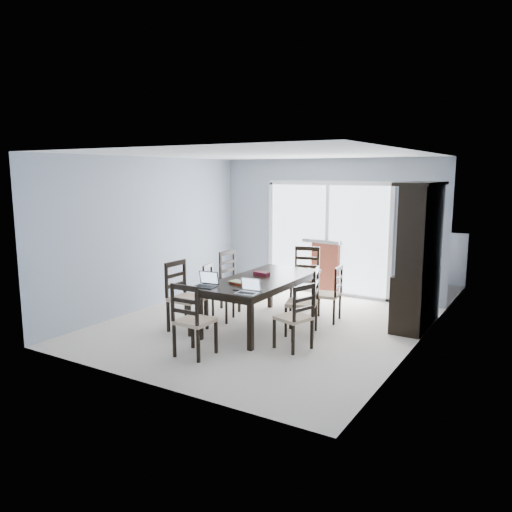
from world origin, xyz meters
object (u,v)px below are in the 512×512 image
(chair_end_far, at_px, (306,270))
(game_box, at_px, (262,274))
(chair_left_near, at_px, (182,288))
(chair_end_near, at_px, (190,313))
(dining_table, at_px, (262,283))
(chair_left_far, at_px, (232,273))
(chair_right_far, at_px, (332,288))
(chair_right_near, at_px, (298,310))
(chair_right_mid, at_px, (308,294))
(china_hutch, at_px, (419,257))
(chair_left_mid, at_px, (214,286))
(laptop_dark, at_px, (205,284))
(cell_phone, at_px, (237,290))
(laptop_silver, at_px, (247,290))
(hot_tub, at_px, (318,257))

(chair_end_far, distance_m, game_box, 1.36)
(chair_left_near, xyz_separation_m, chair_end_near, (0.84, -0.85, -0.04))
(dining_table, xyz_separation_m, chair_left_far, (-1.00, 0.68, -0.07))
(chair_right_far, distance_m, game_box, 1.14)
(chair_right_near, bearing_deg, chair_left_far, 72.82)
(chair_right_near, relative_size, chair_right_mid, 0.92)
(game_box, bearing_deg, china_hutch, 27.24)
(china_hutch, relative_size, chair_right_near, 2.11)
(chair_end_near, bearing_deg, chair_left_near, 133.77)
(chair_left_mid, xyz_separation_m, chair_end_far, (0.85, 1.61, 0.08))
(chair_end_far, relative_size, laptop_dark, 3.63)
(chair_left_far, xyz_separation_m, cell_phone, (1.12, -1.54, 0.15))
(chair_left_mid, height_order, laptop_silver, chair_left_mid)
(chair_end_near, distance_m, chair_end_far, 3.13)
(chair_right_far, bearing_deg, laptop_dark, 137.95)
(chair_end_far, relative_size, hot_tub, 0.53)
(chair_left_near, height_order, chair_right_far, chair_left_near)
(laptop_silver, bearing_deg, chair_left_mid, 138.44)
(chair_right_far, height_order, hot_tub, hot_tub)
(hot_tub, bearing_deg, chair_left_near, -94.70)
(chair_right_mid, relative_size, chair_right_far, 1.10)
(chair_left_mid, distance_m, game_box, 0.81)
(laptop_dark, distance_m, hot_tub, 4.32)
(chair_right_far, bearing_deg, chair_left_far, 86.31)
(game_box, bearing_deg, chair_right_mid, -10.07)
(chair_left_mid, xyz_separation_m, chair_left_far, (-0.17, 0.78, 0.06))
(chair_right_near, distance_m, laptop_silver, 0.72)
(chair_left_mid, distance_m, laptop_silver, 1.47)
(chair_left_near, distance_m, laptop_silver, 1.30)
(chair_end_near, xyz_separation_m, cell_phone, (0.22, 0.76, 0.16))
(chair_right_near, bearing_deg, china_hutch, -11.56)
(chair_end_near, relative_size, laptop_dark, 3.42)
(chair_end_far, relative_size, game_box, 4.83)
(laptop_silver, bearing_deg, laptop_dark, 172.36)
(chair_right_far, distance_m, laptop_silver, 1.83)
(china_hutch, height_order, chair_right_near, china_hutch)
(chair_left_mid, bearing_deg, chair_right_far, 102.26)
(chair_left_far, bearing_deg, chair_right_near, 59.25)
(chair_left_far, xyz_separation_m, chair_right_near, (1.95, -1.35, -0.05))
(chair_left_far, bearing_deg, laptop_dark, 25.00)
(chair_left_far, relative_size, hot_tub, 0.51)
(china_hutch, bearing_deg, chair_right_far, -158.91)
(dining_table, relative_size, chair_right_near, 2.11)
(chair_right_far, distance_m, chair_end_near, 2.57)
(china_hutch, xyz_separation_m, chair_left_near, (-2.96, -2.01, -0.44))
(chair_end_far, distance_m, hot_tub, 1.97)
(chair_right_near, distance_m, chair_end_far, 2.37)
(hot_tub, bearing_deg, chair_left_mid, -93.85)
(chair_end_near, relative_size, game_box, 4.55)
(chair_end_far, height_order, cell_phone, chair_end_far)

